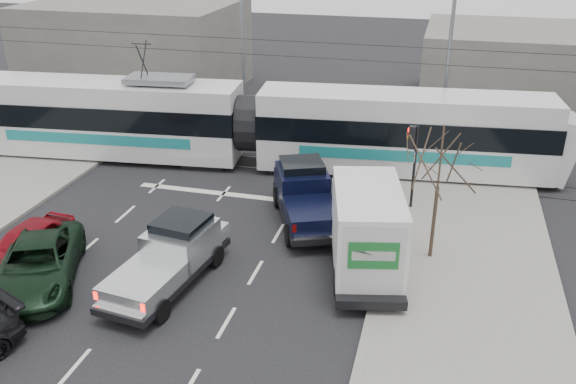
% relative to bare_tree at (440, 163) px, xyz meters
% --- Properties ---
extents(ground, '(120.00, 120.00, 0.00)m').
position_rel_bare_tree_xyz_m(ground, '(-7.60, -2.50, -3.79)').
color(ground, black).
rests_on(ground, ground).
extents(sidewalk_right, '(6.00, 60.00, 0.15)m').
position_rel_bare_tree_xyz_m(sidewalk_right, '(1.40, -2.50, -3.72)').
color(sidewalk_right, gray).
rests_on(sidewalk_right, ground).
extents(rails, '(60.00, 1.60, 0.03)m').
position_rel_bare_tree_xyz_m(rails, '(-7.60, 7.50, -3.78)').
color(rails, '#33302D').
rests_on(rails, ground).
extents(building_left, '(14.00, 10.00, 6.00)m').
position_rel_bare_tree_xyz_m(building_left, '(-21.60, 19.50, -0.79)').
color(building_left, slate).
rests_on(building_left, ground).
extents(building_right, '(12.00, 10.00, 5.00)m').
position_rel_bare_tree_xyz_m(building_right, '(4.40, 21.50, -1.29)').
color(building_right, slate).
rests_on(building_right, ground).
extents(bare_tree, '(2.40, 2.40, 5.00)m').
position_rel_bare_tree_xyz_m(bare_tree, '(0.00, 0.00, 0.00)').
color(bare_tree, '#47382B').
rests_on(bare_tree, ground).
extents(traffic_signal, '(0.44, 0.44, 3.60)m').
position_rel_bare_tree_xyz_m(traffic_signal, '(-1.13, 4.00, -1.05)').
color(traffic_signal, black).
rests_on(traffic_signal, ground).
extents(street_lamp_near, '(2.38, 0.25, 9.00)m').
position_rel_bare_tree_xyz_m(street_lamp_near, '(-0.29, 11.50, 1.32)').
color(street_lamp_near, slate).
rests_on(street_lamp_near, ground).
extents(street_lamp_far, '(2.38, 0.25, 9.00)m').
position_rel_bare_tree_xyz_m(street_lamp_far, '(-11.79, 13.50, 1.32)').
color(street_lamp_far, slate).
rests_on(street_lamp_far, ground).
extents(catenary, '(60.00, 0.20, 7.00)m').
position_rel_bare_tree_xyz_m(catenary, '(-7.60, 7.50, 0.09)').
color(catenary, black).
rests_on(catenary, ground).
extents(tram, '(28.88, 5.84, 5.86)m').
position_rel_bare_tree_xyz_m(tram, '(-9.28, 7.28, -1.71)').
color(tram, silver).
rests_on(tram, ground).
extents(silver_pickup, '(2.62, 5.82, 2.04)m').
position_rel_bare_tree_xyz_m(silver_pickup, '(-8.46, -3.70, -2.78)').
color(silver_pickup, black).
rests_on(silver_pickup, ground).
extents(box_truck, '(3.58, 6.78, 3.22)m').
position_rel_bare_tree_xyz_m(box_truck, '(-2.28, -1.16, -2.20)').
color(box_truck, black).
rests_on(box_truck, ground).
extents(navy_pickup, '(3.98, 5.81, 2.31)m').
position_rel_bare_tree_xyz_m(navy_pickup, '(-5.19, 1.96, -2.65)').
color(navy_pickup, black).
rests_on(navy_pickup, ground).
extents(green_car, '(4.53, 5.98, 1.51)m').
position_rel_bare_tree_xyz_m(green_car, '(-12.82, -4.99, -3.04)').
color(green_car, black).
rests_on(green_car, ground).
extents(red_car, '(2.03, 4.27, 1.41)m').
position_rel_bare_tree_xyz_m(red_car, '(-14.11, -3.83, -3.09)').
color(red_car, maroon).
rests_on(red_car, ground).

